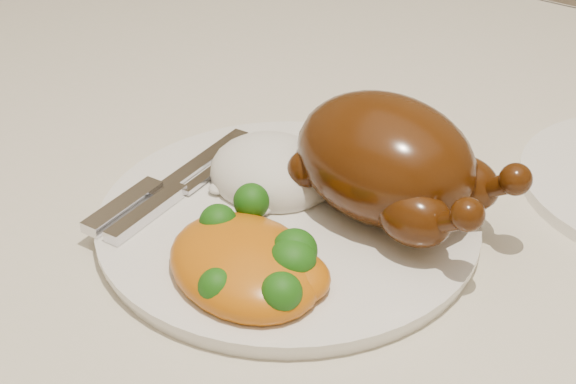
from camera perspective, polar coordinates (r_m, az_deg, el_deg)
The scene contains 7 objects.
dining_table at distance 0.76m, azimuth 7.18°, elevation -6.06°, with size 1.60×0.90×0.76m.
tablecloth at distance 0.71m, azimuth 7.59°, elevation -1.50°, with size 1.73×1.03×0.18m.
dinner_plate at distance 0.64m, azimuth 0.00°, elevation -1.98°, with size 0.30×0.30×0.01m, color white.
roast_chicken at distance 0.62m, azimuth 7.19°, elevation 2.21°, with size 0.19×0.13×0.10m.
rice_mound at distance 0.66m, azimuth -1.16°, elevation 1.37°, with size 0.11×0.10×0.06m.
mac_and_cheese at distance 0.56m, azimuth -2.43°, elevation -5.10°, with size 0.15×0.13×0.05m.
cutlery at distance 0.65m, azimuth -9.12°, elevation -0.15°, with size 0.04×0.19×0.01m.
Camera 1 is at (0.28, -0.52, 1.14)m, focal length 50.00 mm.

